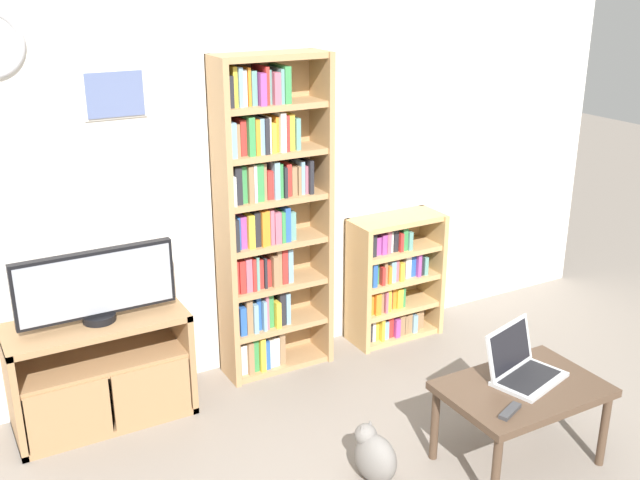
% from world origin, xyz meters
% --- Properties ---
extents(wall_back, '(5.76, 0.09, 2.60)m').
position_xyz_m(wall_back, '(-0.01, 2.11, 1.31)').
color(wall_back, silver).
rests_on(wall_back, ground_plane).
extents(tv_stand, '(0.98, 0.42, 0.63)m').
position_xyz_m(tv_stand, '(-1.01, 1.83, 0.32)').
color(tv_stand, '#9E754C').
rests_on(tv_stand, ground_plane).
extents(television, '(0.86, 0.18, 0.41)m').
position_xyz_m(television, '(-0.99, 1.83, 0.84)').
color(television, black).
rests_on(television, tv_stand).
extents(bookshelf_tall, '(0.70, 0.27, 2.00)m').
position_xyz_m(bookshelf_tall, '(0.08, 1.95, 1.01)').
color(bookshelf_tall, tan).
rests_on(bookshelf_tall, ground_plane).
extents(bookshelf_short, '(0.65, 0.30, 0.88)m').
position_xyz_m(bookshelf_short, '(1.00, 1.93, 0.42)').
color(bookshelf_short, tan).
rests_on(bookshelf_short, ground_plane).
extents(coffee_table, '(0.82, 0.55, 0.45)m').
position_xyz_m(coffee_table, '(0.78, 0.40, 0.40)').
color(coffee_table, '#4C3828').
rests_on(coffee_table, ground_plane).
extents(laptop, '(0.44, 0.38, 0.27)m').
position_xyz_m(laptop, '(0.83, 0.47, 0.52)').
color(laptop, '#B7BABC').
rests_on(laptop, coffee_table).
extents(remote_near_laptop, '(0.16, 0.10, 0.02)m').
position_xyz_m(remote_near_laptop, '(0.55, 0.24, 0.46)').
color(remote_near_laptop, '#38383A').
rests_on(remote_near_laptop, coffee_table).
extents(cat, '(0.32, 0.47, 0.31)m').
position_xyz_m(cat, '(0.04, 0.64, 0.14)').
color(cat, slate).
rests_on(cat, ground_plane).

